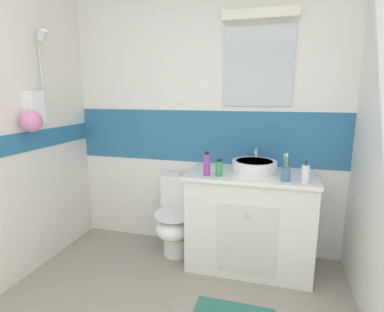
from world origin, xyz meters
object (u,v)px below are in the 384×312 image
object	(u,v)px
sink_basin	(254,166)
toilet	(177,218)
toothbrush_cup	(286,173)
lotion_bottle_short	(219,168)
shampoo_bottle_tall	(207,164)
soap_dispenser	(305,174)

from	to	relation	value
sink_basin	toilet	distance (m)	0.89
toothbrush_cup	lotion_bottle_short	world-z (taller)	toothbrush_cup
shampoo_bottle_tall	lotion_bottle_short	xyz separation A→B (m)	(0.10, 0.01, -0.03)
toothbrush_cup	sink_basin	bearing A→B (deg)	139.93
sink_basin	soap_dispenser	xyz separation A→B (m)	(0.39, -0.22, 0.01)
lotion_bottle_short	soap_dispenser	bearing A→B (deg)	-0.74
shampoo_bottle_tall	toothbrush_cup	bearing A→B (deg)	0.85
soap_dispenser	shampoo_bottle_tall	xyz separation A→B (m)	(-0.76, -0.00, 0.03)
sink_basin	lotion_bottle_short	world-z (taller)	sink_basin
sink_basin	soap_dispenser	distance (m)	0.45
soap_dispenser	sink_basin	bearing A→B (deg)	151.01
toilet	soap_dispenser	distance (m)	1.25
toilet	shampoo_bottle_tall	distance (m)	0.71
soap_dispenser	lotion_bottle_short	world-z (taller)	soap_dispenser
toothbrush_cup	soap_dispenser	xyz separation A→B (m)	(0.14, -0.01, 0.01)
toothbrush_cup	shampoo_bottle_tall	world-z (taller)	toothbrush_cup
lotion_bottle_short	toothbrush_cup	bearing A→B (deg)	-0.27
shampoo_bottle_tall	lotion_bottle_short	bearing A→B (deg)	6.58
sink_basin	toothbrush_cup	world-z (taller)	toothbrush_cup
toilet	shampoo_bottle_tall	xyz separation A→B (m)	(0.33, -0.22, 0.59)
soap_dispenser	shampoo_bottle_tall	distance (m)	0.76
toilet	toothbrush_cup	bearing A→B (deg)	-12.36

